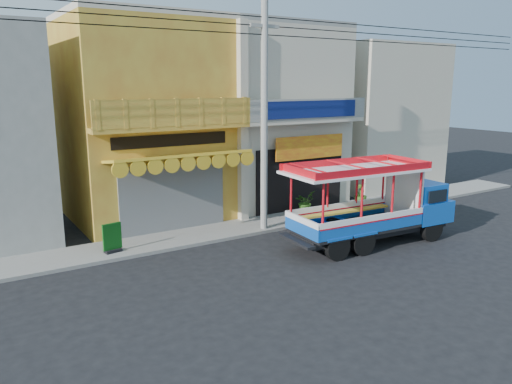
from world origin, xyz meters
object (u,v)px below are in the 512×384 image
Objects in this scene: utility_pole at (268,99)px; potted_plant_c at (360,194)px; green_sign at (112,240)px; songthaew_truck at (381,203)px; potted_plant_a at (305,202)px.

utility_pole is 7.23m from potted_plant_c.
green_sign is (-5.92, 0.34, -4.50)m from utility_pole.
utility_pole is at bearing 129.07° from songthaew_truck.
songthaew_truck reaches higher than potted_plant_a.
green_sign is at bearing 176.71° from utility_pole.
potted_plant_a is (8.59, 0.74, 0.05)m from green_sign.
green_sign is 1.05× the size of potted_plant_a.
utility_pole is at bearing 176.55° from potted_plant_a.
green_sign is 0.95× the size of potted_plant_c.
potted_plant_a is 3.03m from potted_plant_c.
utility_pole reaches higher than green_sign.
utility_pole is 29.75× the size of potted_plant_a.
utility_pole is 7.44m from green_sign.
songthaew_truck is 6.57× the size of green_sign.
potted_plant_c is at bearing 8.14° from utility_pole.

